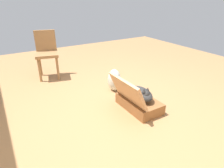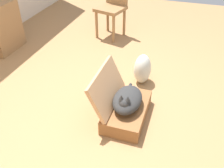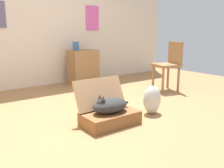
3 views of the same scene
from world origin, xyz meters
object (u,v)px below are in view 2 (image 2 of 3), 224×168
at_px(suitcase_base, 127,111).
at_px(chair, 113,6).
at_px(plastic_bag_white, 142,69).
at_px(cat, 127,100).

xyz_separation_m(suitcase_base, chair, (1.89, 0.76, 0.42)).
bearing_deg(plastic_bag_white, suitcase_base, 179.43).
xyz_separation_m(cat, chair, (1.89, 0.76, 0.26)).
bearing_deg(cat, suitcase_base, -2.82).
bearing_deg(cat, chair, 21.86).
bearing_deg(plastic_bag_white, cat, 179.40).
bearing_deg(chair, cat, -53.65).
bearing_deg(chair, plastic_bag_white, -43.11).
height_order(cat, chair, chair).
relative_size(cat, chair, 0.59).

